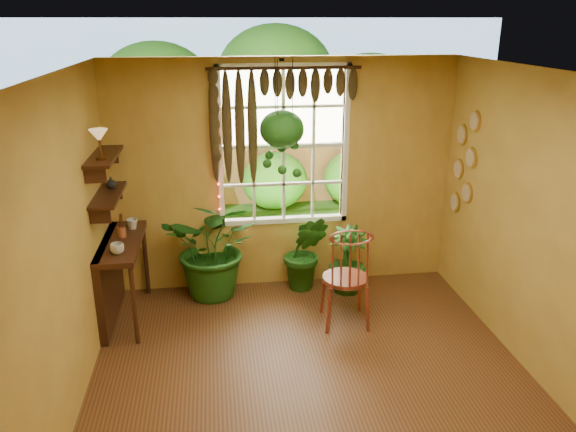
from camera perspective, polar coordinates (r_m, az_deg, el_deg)
name	(u,v)px	position (r m, az deg, el deg)	size (l,w,h in m)	color
floor	(317,394)	(5.13, 2.95, -17.62)	(4.50, 4.50, 0.00)	brown
ceiling	(323,76)	(4.11, 3.62, 14.00)	(4.50, 4.50, 0.00)	silver
wall_back	(284,176)	(6.55, -0.42, 4.06)	(4.00, 4.00, 0.00)	gold
wall_left	(56,265)	(4.54, -22.50, -4.64)	(4.50, 4.50, 0.00)	gold
wall_right	(555,239)	(5.19, 25.51, -2.09)	(4.50, 4.50, 0.00)	gold
window	(283,146)	(6.50, -0.47, 7.11)	(1.52, 0.10, 1.86)	white
valance_vine	(277,97)	(6.27, -1.13, 12.01)	(1.70, 0.12, 1.10)	#3B1F10
string_lights	(217,145)	(6.35, -7.24, 7.13)	(0.03, 0.03, 1.54)	#FF2633
wall_plates	(464,164)	(6.61, 17.45, 5.11)	(0.04, 0.32, 1.10)	#FFF2D0
counter_ledge	(114,271)	(6.26, -17.31, -5.39)	(0.40, 1.20, 0.90)	#3B1F10
shelf_lower	(108,195)	(5.96, -17.79, 2.05)	(0.25, 0.90, 0.04)	#3B1F10
shelf_upper	(104,156)	(5.86, -18.19, 5.78)	(0.25, 0.90, 0.04)	#3B1F10
backyard	(266,117)	(11.08, -2.25, 10.06)	(14.00, 10.00, 12.00)	#215117
windsor_chair	(346,291)	(5.98, 5.88, -7.62)	(0.51, 0.54, 1.31)	brown
potted_plant_left	(215,247)	(6.50, -7.40, -3.10)	(1.10, 0.95, 1.22)	#144712
potted_plant_mid	(306,252)	(6.66, 1.79, -3.70)	(0.52, 0.42, 0.94)	#144712
potted_plant_right	(347,260)	(6.66, 6.05, -4.49)	(0.45, 0.45, 0.80)	#144712
hanging_basket	(282,132)	(6.17, -0.63, 8.52)	(0.49, 0.49, 1.29)	black
cup_a	(117,249)	(5.76, -16.97, -3.19)	(0.14, 0.14, 0.11)	silver
cup_b	(132,224)	(6.39, -15.54, -0.79)	(0.12, 0.12, 0.11)	beige
brush_jar	(121,226)	(6.16, -16.60, -0.95)	(0.09, 0.09, 0.32)	brown
shelf_vase	(111,183)	(6.11, -17.54, 3.26)	(0.11, 0.11, 0.12)	#B2AD99
tiffany_lamp	(99,137)	(5.60, -18.66, 7.58)	(0.18, 0.18, 0.29)	#512F17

